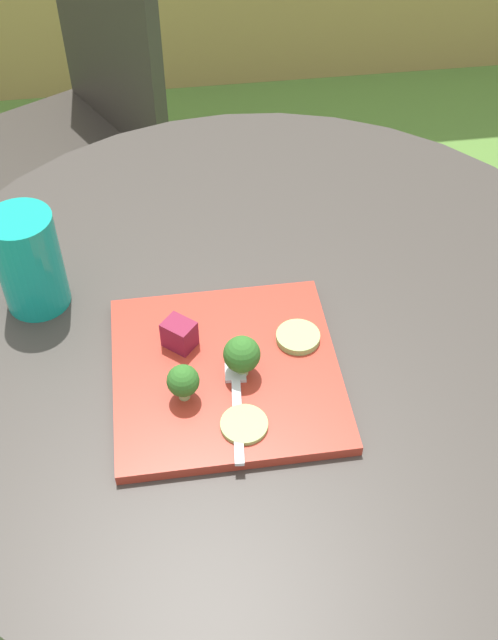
{
  "coord_description": "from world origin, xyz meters",
  "views": [
    {
      "loc": [
        -0.12,
        -0.65,
        1.43
      ],
      "look_at": [
        -0.03,
        -0.05,
        0.79
      ],
      "focal_mm": 42.37,
      "sensor_mm": 36.0,
      "label": 1
    }
  ],
  "objects_px": {
    "drinking_glass": "(30,266)",
    "fork": "(236,394)",
    "salad_plate": "(226,372)",
    "patio_chair": "(73,111)"
  },
  "relations": [
    {
      "from": "salad_plate",
      "to": "drinking_glass",
      "type": "relative_size",
      "value": 1.95
    },
    {
      "from": "patio_chair",
      "to": "salad_plate",
      "type": "distance_m",
      "value": 1.05
    },
    {
      "from": "drinking_glass",
      "to": "fork",
      "type": "xyz_separation_m",
      "value": [
        0.23,
        -0.2,
        -0.04
      ]
    },
    {
      "from": "patio_chair",
      "to": "drinking_glass",
      "type": "relative_size",
      "value": 6.79
    },
    {
      "from": "salad_plate",
      "to": "fork",
      "type": "distance_m",
      "value": 0.04
    },
    {
      "from": "drinking_glass",
      "to": "fork",
      "type": "height_order",
      "value": "drinking_glass"
    },
    {
      "from": "salad_plate",
      "to": "drinking_glass",
      "type": "height_order",
      "value": "drinking_glass"
    },
    {
      "from": "patio_chair",
      "to": "salad_plate",
      "type": "xyz_separation_m",
      "value": [
        0.23,
        -1.0,
        0.23
      ]
    },
    {
      "from": "salad_plate",
      "to": "fork",
      "type": "xyz_separation_m",
      "value": [
        0.01,
        -0.04,
        0.01
      ]
    },
    {
      "from": "patio_chair",
      "to": "fork",
      "type": "distance_m",
      "value": 1.1
    }
  ]
}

